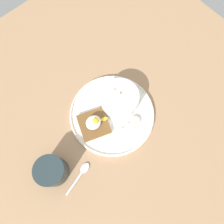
{
  "coord_description": "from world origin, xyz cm",
  "views": [
    {
      "loc": [
        15.05,
        16.84,
        72.5
      ],
      "look_at": [
        0.0,
        0.0,
        5.0
      ],
      "focal_mm": 35.0,
      "sensor_mm": 36.0,
      "label": 1
    }
  ],
  "objects_px": {
    "oatmeal_bowl": "(119,99)",
    "toast_slice": "(94,124)",
    "banana_slice_back": "(135,122)",
    "spoon": "(80,175)",
    "banana_slice_front": "(129,128)",
    "poached_egg": "(94,122)",
    "banana_slice_left": "(123,133)",
    "coffee_mug": "(52,171)"
  },
  "relations": [
    {
      "from": "oatmeal_bowl",
      "to": "toast_slice",
      "type": "bearing_deg",
      "value": 2.27
    },
    {
      "from": "banana_slice_back",
      "to": "spoon",
      "type": "xyz_separation_m",
      "value": [
        0.24,
        0.01,
        -0.01
      ]
    },
    {
      "from": "banana_slice_front",
      "to": "toast_slice",
      "type": "bearing_deg",
      "value": -47.55
    },
    {
      "from": "poached_egg",
      "to": "banana_slice_front",
      "type": "distance_m",
      "value": 0.12
    },
    {
      "from": "toast_slice",
      "to": "banana_slice_back",
      "type": "height_order",
      "value": "toast_slice"
    },
    {
      "from": "banana_slice_left",
      "to": "banana_slice_back",
      "type": "bearing_deg",
      "value": -178.39
    },
    {
      "from": "banana_slice_front",
      "to": "banana_slice_left",
      "type": "bearing_deg",
      "value": -1.92
    },
    {
      "from": "coffee_mug",
      "to": "oatmeal_bowl",
      "type": "bearing_deg",
      "value": -173.11
    },
    {
      "from": "toast_slice",
      "to": "banana_slice_back",
      "type": "distance_m",
      "value": 0.13
    },
    {
      "from": "banana_slice_front",
      "to": "spoon",
      "type": "relative_size",
      "value": 0.36
    },
    {
      "from": "oatmeal_bowl",
      "to": "banana_slice_left",
      "type": "xyz_separation_m",
      "value": [
        0.06,
        0.09,
        -0.03
      ]
    },
    {
      "from": "toast_slice",
      "to": "banana_slice_front",
      "type": "height_order",
      "value": "toast_slice"
    },
    {
      "from": "banana_slice_left",
      "to": "poached_egg",
      "type": "bearing_deg",
      "value": -58.62
    },
    {
      "from": "poached_egg",
      "to": "banana_slice_left",
      "type": "distance_m",
      "value": 0.1
    },
    {
      "from": "banana_slice_left",
      "to": "banana_slice_back",
      "type": "height_order",
      "value": "banana_slice_back"
    },
    {
      "from": "poached_egg",
      "to": "banana_slice_front",
      "type": "xyz_separation_m",
      "value": [
        -0.08,
        0.08,
        -0.02
      ]
    },
    {
      "from": "toast_slice",
      "to": "spoon",
      "type": "bearing_deg",
      "value": 34.25
    },
    {
      "from": "poached_egg",
      "to": "coffee_mug",
      "type": "distance_m",
      "value": 0.19
    },
    {
      "from": "oatmeal_bowl",
      "to": "coffee_mug",
      "type": "bearing_deg",
      "value": 6.89
    },
    {
      "from": "poached_egg",
      "to": "banana_slice_left",
      "type": "relative_size",
      "value": 2.09
    },
    {
      "from": "oatmeal_bowl",
      "to": "banana_slice_front",
      "type": "xyz_separation_m",
      "value": [
        0.04,
        0.09,
        -0.02
      ]
    },
    {
      "from": "banana_slice_back",
      "to": "spoon",
      "type": "relative_size",
      "value": 0.39
    },
    {
      "from": "poached_egg",
      "to": "spoon",
      "type": "bearing_deg",
      "value": 33.76
    },
    {
      "from": "banana_slice_front",
      "to": "banana_slice_left",
      "type": "xyz_separation_m",
      "value": [
        0.02,
        -0.0,
        -0.0
      ]
    },
    {
      "from": "poached_egg",
      "to": "banana_slice_front",
      "type": "height_order",
      "value": "poached_egg"
    },
    {
      "from": "oatmeal_bowl",
      "to": "banana_slice_left",
      "type": "bearing_deg",
      "value": 54.03
    },
    {
      "from": "oatmeal_bowl",
      "to": "banana_slice_back",
      "type": "xyz_separation_m",
      "value": [
        0.01,
        0.09,
        -0.02
      ]
    },
    {
      "from": "banana_slice_left",
      "to": "spoon",
      "type": "xyz_separation_m",
      "value": [
        0.19,
        0.01,
        -0.01
      ]
    },
    {
      "from": "oatmeal_bowl",
      "to": "toast_slice",
      "type": "distance_m",
      "value": 0.12
    },
    {
      "from": "banana_slice_left",
      "to": "banana_slice_back",
      "type": "relative_size",
      "value": 0.81
    },
    {
      "from": "banana_slice_front",
      "to": "spoon",
      "type": "height_order",
      "value": "banana_slice_front"
    },
    {
      "from": "toast_slice",
      "to": "coffee_mug",
      "type": "relative_size",
      "value": 1.35
    },
    {
      "from": "poached_egg",
      "to": "banana_slice_back",
      "type": "distance_m",
      "value": 0.13
    },
    {
      "from": "toast_slice",
      "to": "poached_egg",
      "type": "distance_m",
      "value": 0.02
    },
    {
      "from": "coffee_mug",
      "to": "banana_slice_back",
      "type": "bearing_deg",
      "value": 170.34
    },
    {
      "from": "banana_slice_front",
      "to": "coffee_mug",
      "type": "bearing_deg",
      "value": -11.2
    },
    {
      "from": "oatmeal_bowl",
      "to": "coffee_mug",
      "type": "relative_size",
      "value": 1.45
    },
    {
      "from": "banana_slice_front",
      "to": "spoon",
      "type": "xyz_separation_m",
      "value": [
        0.21,
        0.01,
        -0.01
      ]
    },
    {
      "from": "toast_slice",
      "to": "banana_slice_left",
      "type": "bearing_deg",
      "value": 122.0
    },
    {
      "from": "oatmeal_bowl",
      "to": "banana_slice_back",
      "type": "height_order",
      "value": "oatmeal_bowl"
    },
    {
      "from": "banana_slice_back",
      "to": "coffee_mug",
      "type": "height_order",
      "value": "coffee_mug"
    },
    {
      "from": "banana_slice_back",
      "to": "banana_slice_left",
      "type": "bearing_deg",
      "value": 1.61
    }
  ]
}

